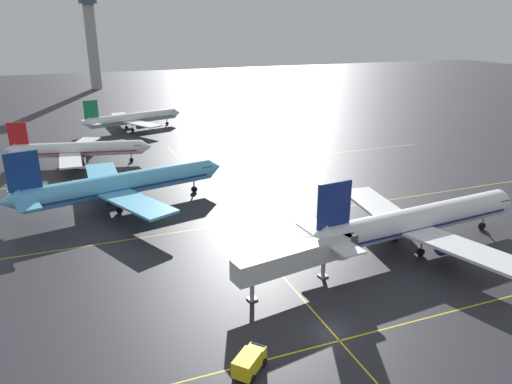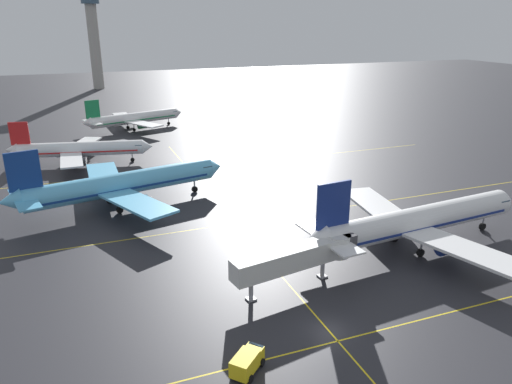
{
  "view_description": "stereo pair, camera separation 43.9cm",
  "coord_description": "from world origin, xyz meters",
  "px_view_note": "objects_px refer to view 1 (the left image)",
  "views": [
    {
      "loc": [
        -24.08,
        -39.15,
        32.32
      ],
      "look_at": [
        3.4,
        31.23,
        5.41
      ],
      "focal_mm": 34.0,
      "sensor_mm": 36.0,
      "label": 1
    },
    {
      "loc": [
        -23.67,
        -39.31,
        32.32
      ],
      "look_at": [
        3.4,
        31.23,
        5.41
      ],
      "focal_mm": 34.0,
      "sensor_mm": 36.0,
      "label": 2
    }
  ],
  "objects_px": {
    "airliner_front_gate": "(418,220)",
    "airliner_far_left_stand": "(132,118)",
    "control_tower": "(91,35)",
    "service_truck_red_van": "(250,361)",
    "airliner_third_row": "(78,149)",
    "airliner_second_row": "(121,184)",
    "jet_bridge": "(305,255)"
  },
  "relations": [
    {
      "from": "airliner_far_left_stand",
      "to": "jet_bridge",
      "type": "distance_m",
      "value": 103.38
    },
    {
      "from": "airliner_second_row",
      "to": "jet_bridge",
      "type": "relative_size",
      "value": 2.25
    },
    {
      "from": "airliner_second_row",
      "to": "control_tower",
      "type": "distance_m",
      "value": 171.53
    },
    {
      "from": "airliner_front_gate",
      "to": "control_tower",
      "type": "bearing_deg",
      "value": 98.81
    },
    {
      "from": "airliner_third_row",
      "to": "control_tower",
      "type": "relative_size",
      "value": 0.75
    },
    {
      "from": "airliner_third_row",
      "to": "control_tower",
      "type": "bearing_deg",
      "value": 84.28
    },
    {
      "from": "airliner_third_row",
      "to": "control_tower",
      "type": "distance_m",
      "value": 140.07
    },
    {
      "from": "airliner_front_gate",
      "to": "airliner_far_left_stand",
      "type": "bearing_deg",
      "value": 105.72
    },
    {
      "from": "airliner_second_row",
      "to": "service_truck_red_van",
      "type": "xyz_separation_m",
      "value": [
        6.12,
        -49.67,
        -3.15
      ]
    },
    {
      "from": "airliner_far_left_stand",
      "to": "service_truck_red_van",
      "type": "distance_m",
      "value": 116.47
    },
    {
      "from": "airliner_front_gate",
      "to": "airliner_second_row",
      "type": "xyz_separation_m",
      "value": [
        -39.16,
        32.89,
        0.06
      ]
    },
    {
      "from": "airliner_front_gate",
      "to": "service_truck_red_van",
      "type": "height_order",
      "value": "airliner_front_gate"
    },
    {
      "from": "service_truck_red_van",
      "to": "jet_bridge",
      "type": "xyz_separation_m",
      "value": [
        12.57,
        13.24,
        2.88
      ]
    },
    {
      "from": "service_truck_red_van",
      "to": "jet_bridge",
      "type": "height_order",
      "value": "jet_bridge"
    },
    {
      "from": "airliner_front_gate",
      "to": "airliner_third_row",
      "type": "bearing_deg",
      "value": 124.73
    },
    {
      "from": "airliner_front_gate",
      "to": "airliner_second_row",
      "type": "relative_size",
      "value": 0.99
    },
    {
      "from": "airliner_second_row",
      "to": "airliner_front_gate",
      "type": "bearing_deg",
      "value": -40.03
    },
    {
      "from": "jet_bridge",
      "to": "airliner_second_row",
      "type": "bearing_deg",
      "value": 117.16
    },
    {
      "from": "airliner_front_gate",
      "to": "airliner_far_left_stand",
      "type": "distance_m",
      "value": 103.43
    },
    {
      "from": "control_tower",
      "to": "airliner_third_row",
      "type": "bearing_deg",
      "value": -95.72
    },
    {
      "from": "control_tower",
      "to": "service_truck_red_van",
      "type": "bearing_deg",
      "value": -90.41
    },
    {
      "from": "airliner_front_gate",
      "to": "airliner_far_left_stand",
      "type": "relative_size",
      "value": 1.24
    },
    {
      "from": "airliner_front_gate",
      "to": "control_tower",
      "type": "xyz_separation_m",
      "value": [
        -31.46,
        202.95,
        21.14
      ]
    },
    {
      "from": "airliner_front_gate",
      "to": "jet_bridge",
      "type": "xyz_separation_m",
      "value": [
        -20.47,
        -3.54,
        -0.21
      ]
    },
    {
      "from": "airliner_second_row",
      "to": "service_truck_red_van",
      "type": "height_order",
      "value": "airliner_second_row"
    },
    {
      "from": "control_tower",
      "to": "airliner_front_gate",
      "type": "bearing_deg",
      "value": -81.19
    },
    {
      "from": "jet_bridge",
      "to": "airliner_third_row",
      "type": "bearing_deg",
      "value": 109.8
    },
    {
      "from": "airliner_third_row",
      "to": "jet_bridge",
      "type": "relative_size",
      "value": 1.85
    },
    {
      "from": "jet_bridge",
      "to": "control_tower",
      "type": "xyz_separation_m",
      "value": [
        -10.99,
        206.49,
        21.35
      ]
    },
    {
      "from": "airliner_second_row",
      "to": "jet_bridge",
      "type": "height_order",
      "value": "airliner_second_row"
    },
    {
      "from": "airliner_far_left_stand",
      "to": "airliner_third_row",
      "type": "bearing_deg",
      "value": -116.68
    },
    {
      "from": "airliner_third_row",
      "to": "service_truck_red_van",
      "type": "bearing_deg",
      "value": -81.53
    }
  ]
}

